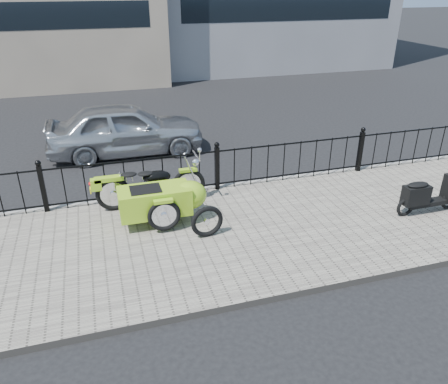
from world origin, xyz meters
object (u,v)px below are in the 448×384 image
object	(u,v)px
motorcycle_sidecar	(163,196)
sedan_car	(126,129)
scooter	(425,196)
spare_tire	(207,222)

from	to	relation	value
motorcycle_sidecar	sedan_car	world-z (taller)	sedan_car
scooter	sedan_car	xyz separation A→B (m)	(-5.18, 5.30, 0.20)
sedan_car	motorcycle_sidecar	bearing A→B (deg)	-175.32
scooter	spare_tire	bearing A→B (deg)	174.96
motorcycle_sidecar	spare_tire	bearing A→B (deg)	-54.64
sedan_car	spare_tire	bearing A→B (deg)	-168.97
motorcycle_sidecar	spare_tire	world-z (taller)	motorcycle_sidecar
motorcycle_sidecar	spare_tire	size ratio (longest dim) A/B	3.83
scooter	spare_tire	world-z (taller)	scooter
scooter	sedan_car	world-z (taller)	sedan_car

